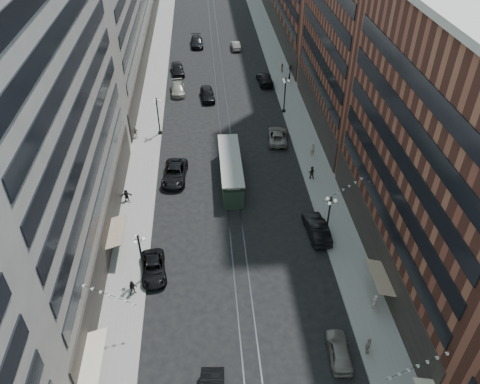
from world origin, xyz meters
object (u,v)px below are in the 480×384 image
object	(u,v)px
car_4	(339,350)
pedestrian_9	(290,69)
pedestrian_6	(135,132)
pedestrian_7	(311,172)
car_12	(265,79)
pedestrian_extra_1	(282,68)
pedestrian_8	(312,149)
pedestrian_extra_2	(374,302)
pedestrian_4	(368,346)
lamppost_se_mid	(285,94)
car_7	(175,173)
lamppost_sw_far	(141,256)
car_10	(317,228)
pedestrian_2	(133,288)
car_extra_0	(197,42)
lamppost_sw_mid	(158,115)
car_2	(153,268)
car_13	(207,94)
car_14	(236,45)
pedestrian_extra_0	(289,78)
car_9	(178,69)
lamppost_se_far	(328,217)
pedestrian_5	(126,195)
car_8	(178,89)
streetcar	(231,171)

from	to	relation	value
car_4	pedestrian_9	size ratio (longest dim) A/B	2.68
pedestrian_6	pedestrian_7	size ratio (longest dim) A/B	0.98
car_12	pedestrian_extra_1	size ratio (longest dim) A/B	3.70
pedestrian_6	pedestrian_8	world-z (taller)	pedestrian_8
pedestrian_7	pedestrian_extra_2	xyz separation A→B (m)	(1.54, -20.00, -0.00)
pedestrian_4	pedestrian_8	xyz separation A→B (m)	(1.52, 29.45, 0.04)
pedestrian_7	lamppost_se_mid	bearing A→B (deg)	-75.50
pedestrian_extra_2	car_7	bearing A→B (deg)	-73.97
lamppost_sw_far	car_10	world-z (taller)	lamppost_sw_far
pedestrian_8	pedestrian_2	bearing A→B (deg)	39.38
pedestrian_4	car_extra_0	xyz separation A→B (m)	(-13.20, 70.60, -0.21)
car_10	car_extra_0	size ratio (longest dim) A/B	0.94
car_10	car_12	bearing A→B (deg)	-93.33
lamppost_sw_mid	pedestrian_8	bearing A→B (deg)	-19.57
car_10	pedestrian_6	world-z (taller)	pedestrian_6
car_2	car_13	xyz separation A→B (m)	(6.17, 36.87, 0.18)
car_14	pedestrian_extra_0	size ratio (longest dim) A/B	2.89
car_9	car_14	distance (m)	15.55
car_10	pedestrian_8	world-z (taller)	pedestrian_8
car_2	pedestrian_extra_1	xyz separation A→B (m)	(19.54, 46.07, 0.22)
car_2	pedestrian_4	xyz separation A→B (m)	(17.90, -10.26, 0.34)
lamppost_se_far	pedestrian_2	size ratio (longest dim) A/B	3.46
lamppost_sw_mid	car_13	bearing A→B (deg)	56.39
pedestrian_5	pedestrian_6	world-z (taller)	pedestrian_6
car_14	pedestrian_4	bearing A→B (deg)	91.97
lamppost_se_mid	pedestrian_extra_2	world-z (taller)	lamppost_se_mid
car_13	pedestrian_extra_1	xyz separation A→B (m)	(13.37, 9.21, 0.04)
car_8	car_9	world-z (taller)	car_9
lamppost_se_far	streetcar	world-z (taller)	lamppost_se_far
streetcar	lamppost_sw_mid	bearing A→B (deg)	127.94
car_8	pedestrian_7	distance (m)	30.39
lamppost_sw_far	pedestrian_5	world-z (taller)	lamppost_sw_far
pedestrian_extra_0	pedestrian_6	bearing A→B (deg)	-30.53
car_10	pedestrian_extra_2	distance (m)	10.53
car_9	car_10	distance (m)	45.73
car_4	car_12	bearing A→B (deg)	-86.82
car_10	pedestrian_5	distance (m)	21.83
car_12	pedestrian_extra_2	xyz separation A→B (m)	(3.80, -47.80, 0.18)
car_7	lamppost_se_far	bearing A→B (deg)	-32.00
lamppost_se_far	car_13	xyz separation A→B (m)	(-11.43, 33.49, -2.23)
car_2	pedestrian_6	size ratio (longest dim) A/B	3.03
car_8	car_14	size ratio (longest dim) A/B	1.19
pedestrian_7	pedestrian_9	xyz separation A→B (m)	(2.65, 31.25, -0.04)
lamppost_sw_mid	car_4	bearing A→B (deg)	-65.98
car_2	car_extra_0	xyz separation A→B (m)	(4.70, 60.34, 0.13)
streetcar	car_13	xyz separation A→B (m)	(-2.23, 22.29, -0.59)
car_7	car_14	xyz separation A→B (m)	(10.67, 42.61, -0.11)
lamppost_se_mid	car_9	bearing A→B (deg)	136.13
car_10	pedestrian_extra_1	world-z (taller)	car_10
car_7	car_13	bearing A→B (deg)	83.00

